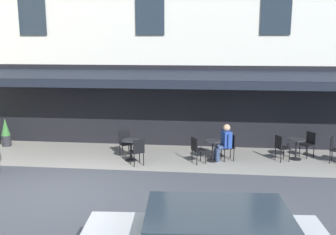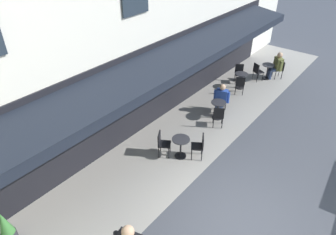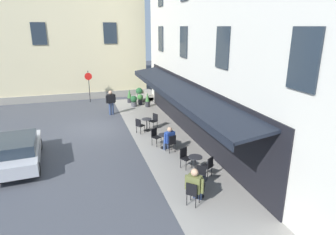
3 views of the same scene
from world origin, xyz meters
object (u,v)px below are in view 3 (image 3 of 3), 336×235
(seated_patron_in_blue, at_px, (169,138))
(no_parking_sign, at_px, (89,81))
(parked_car_silver, at_px, (18,151))
(potted_plant_under_sign, at_px, (129,96))
(potted_plant_by_steps, at_px, (148,100))
(walking_pedestrian_in_black, at_px, (111,101))
(cafe_chair_black_back_row, at_px, (155,135))
(cafe_chair_black_facing_street, at_px, (201,175))
(cafe_chair_black_near_door, at_px, (139,125))
(cafe_table_mid_terrace, at_px, (195,162))
(cafe_table_near_entrance, at_px, (164,139))
(cafe_chair_black_by_window, at_px, (171,142))
(seated_companion_in_olive, at_px, (195,184))
(potted_plant_entrance_right, at_px, (140,99))
(potted_plant_entrance_left, at_px, (134,101))
(potted_plant_mid_terrace, at_px, (139,92))
(cafe_table_streetside, at_px, (147,123))
(cafe_table_far_end, at_px, (199,185))
(cafe_chair_black_kerbside, at_px, (185,156))
(cafe_chair_black_corner_right, at_px, (154,120))
(cafe_chair_black_under_awning, at_px, (208,165))
(cafe_chair_black_corner_left, at_px, (192,192))

(seated_patron_in_blue, distance_m, no_parking_sign, 11.96)
(parked_car_silver, bearing_deg, potted_plant_under_sign, -34.80)
(potted_plant_by_steps, bearing_deg, walking_pedestrian_in_black, 113.58)
(cafe_chair_black_back_row, distance_m, cafe_chair_black_facing_street, 4.71)
(cafe_chair_black_near_door, distance_m, cafe_chair_black_facing_street, 6.71)
(cafe_chair_black_near_door, bearing_deg, walking_pedestrian_in_black, 14.34)
(cafe_table_mid_terrace, height_order, cafe_chair_black_near_door, cafe_chair_black_near_door)
(cafe_chair_black_back_row, bearing_deg, parked_car_silver, 93.68)
(cafe_table_near_entrance, xyz_separation_m, cafe_table_mid_terrace, (-2.93, -0.51, 0.00))
(cafe_chair_black_facing_street, height_order, parked_car_silver, parked_car_silver)
(cafe_chair_black_by_window, xyz_separation_m, no_parking_sign, (11.65, 3.34, 1.25))
(parked_car_silver, bearing_deg, seated_patron_in_blue, -94.26)
(cafe_chair_black_facing_street, bearing_deg, potted_plant_by_steps, -3.84)
(walking_pedestrian_in_black, relative_size, parked_car_silver, 0.40)
(cafe_chair_black_by_window, distance_m, seated_companion_in_olive, 4.41)
(cafe_chair_black_near_door, relative_size, potted_plant_entrance_right, 1.11)
(cafe_table_near_entrance, height_order, potted_plant_entrance_left, potted_plant_entrance_left)
(potted_plant_mid_terrace, xyz_separation_m, parked_car_silver, (-11.30, 7.93, 0.19))
(parked_car_silver, bearing_deg, no_parking_sign, -18.64)
(no_parking_sign, bearing_deg, cafe_table_streetside, -160.45)
(potted_plant_entrance_right, relative_size, potted_plant_under_sign, 0.74)
(cafe_table_streetside, height_order, parked_car_silver, parked_car_silver)
(seated_companion_in_olive, relative_size, potted_plant_entrance_right, 1.66)
(cafe_chair_black_by_window, relative_size, walking_pedestrian_in_black, 0.52)
(cafe_table_far_end, height_order, cafe_chair_black_facing_street, cafe_chair_black_facing_street)
(cafe_table_far_end, height_order, potted_plant_by_steps, potted_plant_by_steps)
(potted_plant_mid_terrace, height_order, potted_plant_entrance_left, potted_plant_mid_terrace)
(potted_plant_entrance_left, bearing_deg, cafe_table_far_end, 179.51)
(cafe_table_far_end, bearing_deg, seated_companion_in_olive, 134.92)
(cafe_table_near_entrance, height_order, cafe_table_far_end, same)
(cafe_chair_black_kerbside, bearing_deg, cafe_chair_black_facing_street, 179.62)
(cafe_chair_black_corner_right, relative_size, potted_plant_entrance_left, 1.05)
(cafe_chair_black_near_door, bearing_deg, potted_plant_by_steps, -17.98)
(seated_companion_in_olive, bearing_deg, cafe_chair_black_kerbside, -12.98)
(seated_patron_in_blue, distance_m, walking_pedestrian_in_black, 7.55)
(cafe_table_far_end, distance_m, potted_plant_entrance_right, 13.77)
(seated_companion_in_olive, bearing_deg, potted_plant_by_steps, -6.16)
(cafe_chair_black_near_door, distance_m, potted_plant_under_sign, 7.44)
(cafe_chair_black_under_awning, bearing_deg, potted_plant_by_steps, -0.96)
(no_parking_sign, bearing_deg, seated_patron_in_blue, -164.00)
(cafe_chair_black_under_awning, xyz_separation_m, parked_car_silver, (3.57, 7.72, 0.16))
(cafe_chair_black_by_window, xyz_separation_m, potted_plant_by_steps, (8.77, -0.88, -0.00))
(cafe_chair_black_corner_left, height_order, potted_plant_entrance_right, cafe_chair_black_corner_left)
(parked_car_silver, bearing_deg, potted_plant_by_steps, -44.52)
(potted_plant_by_steps, bearing_deg, potted_plant_entrance_right, 23.30)
(cafe_chair_black_by_window, bearing_deg, cafe_chair_black_under_awning, -166.38)
(seated_companion_in_olive, height_order, potted_plant_entrance_right, seated_companion_in_olive)
(seated_patron_in_blue, xyz_separation_m, seated_companion_in_olive, (-4.58, 0.47, 0.03))
(cafe_chair_black_facing_street, bearing_deg, no_parking_sign, 12.63)
(cafe_table_mid_terrace, bearing_deg, seated_patron_in_blue, 8.74)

